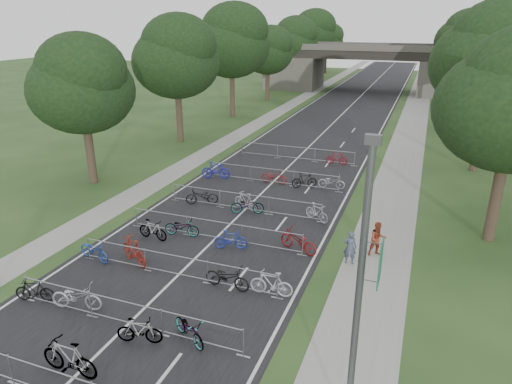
# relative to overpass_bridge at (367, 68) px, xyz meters

# --- Properties ---
(road) EXTENTS (11.00, 140.00, 0.01)m
(road) POSITION_rel_overpass_bridge_xyz_m (0.00, -15.00, -3.53)
(road) COLOR black
(road) RESTS_ON ground
(sidewalk_right) EXTENTS (3.00, 140.00, 0.01)m
(sidewalk_right) POSITION_rel_overpass_bridge_xyz_m (8.00, -15.00, -3.53)
(sidewalk_right) COLOR gray
(sidewalk_right) RESTS_ON ground
(sidewalk_left) EXTENTS (2.00, 140.00, 0.01)m
(sidewalk_left) POSITION_rel_overpass_bridge_xyz_m (-7.50, -15.00, -3.53)
(sidewalk_left) COLOR gray
(sidewalk_left) RESTS_ON ground
(lane_markings) EXTENTS (0.12, 140.00, 0.00)m
(lane_markings) POSITION_rel_overpass_bridge_xyz_m (0.00, -15.00, -3.53)
(lane_markings) COLOR silver
(lane_markings) RESTS_ON ground
(overpass_bridge) EXTENTS (31.00, 8.00, 7.05)m
(overpass_bridge) POSITION_rel_overpass_bridge_xyz_m (0.00, 0.00, 0.00)
(overpass_bridge) COLOR #4E4A45
(overpass_bridge) RESTS_ON ground
(lamppost) EXTENTS (0.61, 0.65, 8.21)m
(lamppost) POSITION_rel_overpass_bridge_xyz_m (8.33, -63.00, 0.75)
(lamppost) COLOR #4C4C51
(lamppost) RESTS_ON ground
(tree_left_0) EXTENTS (6.72, 6.72, 10.25)m
(tree_left_0) POSITION_rel_overpass_bridge_xyz_m (-11.39, -49.07, 2.96)
(tree_left_0) COLOR #33261C
(tree_left_0) RESTS_ON ground
(tree_left_1) EXTENTS (7.56, 7.56, 11.53)m
(tree_left_1) POSITION_rel_overpass_bridge_xyz_m (-11.39, -37.07, 3.77)
(tree_left_1) COLOR #33261C
(tree_left_1) RESTS_ON ground
(tree_right_1) EXTENTS (8.18, 8.18, 12.47)m
(tree_right_1) POSITION_rel_overpass_bridge_xyz_m (13.11, -37.07, 4.37)
(tree_right_1) COLOR #33261C
(tree_right_1) RESTS_ON ground
(tree_left_2) EXTENTS (8.40, 8.40, 12.81)m
(tree_left_2) POSITION_rel_overpass_bridge_xyz_m (-11.39, -25.07, 4.58)
(tree_left_2) COLOR #33261C
(tree_left_2) RESTS_ON ground
(tree_right_2) EXTENTS (6.16, 6.16, 9.39)m
(tree_right_2) POSITION_rel_overpass_bridge_xyz_m (13.11, -25.07, 2.41)
(tree_right_2) COLOR #33261C
(tree_right_2) RESTS_ON ground
(tree_left_3) EXTENTS (6.72, 6.72, 10.25)m
(tree_left_3) POSITION_rel_overpass_bridge_xyz_m (-11.39, -13.07, 2.96)
(tree_left_3) COLOR #33261C
(tree_left_3) RESTS_ON ground
(tree_right_3) EXTENTS (7.17, 7.17, 10.93)m
(tree_right_3) POSITION_rel_overpass_bridge_xyz_m (13.11, -13.07, 3.39)
(tree_right_3) COLOR #33261C
(tree_right_3) RESTS_ON ground
(tree_left_4) EXTENTS (7.56, 7.56, 11.53)m
(tree_left_4) POSITION_rel_overpass_bridge_xyz_m (-11.39, -1.07, 3.77)
(tree_left_4) COLOR #33261C
(tree_left_4) RESTS_ON ground
(tree_right_4) EXTENTS (8.18, 8.18, 12.47)m
(tree_right_4) POSITION_rel_overpass_bridge_xyz_m (13.11, -1.07, 4.37)
(tree_right_4) COLOR #33261C
(tree_right_4) RESTS_ON ground
(tree_left_5) EXTENTS (8.40, 8.40, 12.81)m
(tree_left_5) POSITION_rel_overpass_bridge_xyz_m (-11.39, 10.93, 4.58)
(tree_left_5) COLOR #33261C
(tree_left_5) RESTS_ON ground
(tree_right_5) EXTENTS (6.16, 6.16, 9.39)m
(tree_right_5) POSITION_rel_overpass_bridge_xyz_m (13.11, 10.93, 2.41)
(tree_right_5) COLOR #33261C
(tree_right_5) RESTS_ON ground
(tree_left_6) EXTENTS (6.72, 6.72, 10.25)m
(tree_left_6) POSITION_rel_overpass_bridge_xyz_m (-11.39, 22.93, 2.96)
(tree_left_6) COLOR #33261C
(tree_left_6) RESTS_ON ground
(tree_right_6) EXTENTS (7.17, 7.17, 10.93)m
(tree_right_6) POSITION_rel_overpass_bridge_xyz_m (13.11, 22.93, 3.39)
(tree_right_6) COLOR #33261C
(tree_right_6) RESTS_ON ground
(barrier_row_0) EXTENTS (9.70, 0.08, 1.10)m
(barrier_row_0) POSITION_rel_overpass_bridge_xyz_m (0.00, -65.00, -2.99)
(barrier_row_0) COLOR gray
(barrier_row_0) RESTS_ON ground
(barrier_row_1) EXTENTS (9.70, 0.08, 1.10)m
(barrier_row_1) POSITION_rel_overpass_bridge_xyz_m (0.00, -61.40, -2.99)
(barrier_row_1) COLOR gray
(barrier_row_1) RESTS_ON ground
(barrier_row_2) EXTENTS (9.70, 0.08, 1.10)m
(barrier_row_2) POSITION_rel_overpass_bridge_xyz_m (0.00, -57.80, -2.99)
(barrier_row_2) COLOR gray
(barrier_row_2) RESTS_ON ground
(barrier_row_3) EXTENTS (9.70, 0.08, 1.10)m
(barrier_row_3) POSITION_rel_overpass_bridge_xyz_m (0.00, -54.00, -2.99)
(barrier_row_3) COLOR gray
(barrier_row_3) RESTS_ON ground
(barrier_row_4) EXTENTS (9.70, 0.08, 1.10)m
(barrier_row_4) POSITION_rel_overpass_bridge_xyz_m (0.00, -50.00, -2.99)
(barrier_row_4) COLOR gray
(barrier_row_4) RESTS_ON ground
(barrier_row_5) EXTENTS (9.70, 0.08, 1.10)m
(barrier_row_5) POSITION_rel_overpass_bridge_xyz_m (0.00, -45.00, -2.99)
(barrier_row_5) COLOR gray
(barrier_row_5) RESTS_ON ground
(barrier_row_6) EXTENTS (9.70, 0.08, 1.10)m
(barrier_row_6) POSITION_rel_overpass_bridge_xyz_m (0.00, -39.00, -2.99)
(barrier_row_6) COLOR gray
(barrier_row_6) RESTS_ON ground
(bike_1) EXTENTS (2.10, 0.61, 1.26)m
(bike_1) POSITION_rel_overpass_bridge_xyz_m (-0.17, -64.05, -2.90)
(bike_1) COLOR gray
(bike_1) RESTS_ON ground
(bike_4) EXTENTS (1.68, 0.89, 0.97)m
(bike_4) POSITION_rel_overpass_bridge_xyz_m (-4.30, -61.33, -3.05)
(bike_4) COLOR black
(bike_4) RESTS_ON ground
(bike_5) EXTENTS (2.14, 1.11, 1.07)m
(bike_5) POSITION_rel_overpass_bridge_xyz_m (-2.38, -61.17, -3.00)
(bike_5) COLOR #9E9FA5
(bike_5) RESTS_ON ground
(bike_6) EXTENTS (1.68, 0.86, 0.97)m
(bike_6) POSITION_rel_overpass_bridge_xyz_m (1.01, -62.00, -3.05)
(bike_6) COLOR gray
(bike_6) RESTS_ON ground
(bike_7) EXTENTS (1.86, 1.44, 0.94)m
(bike_7) POSITION_rel_overpass_bridge_xyz_m (2.56, -61.30, -3.06)
(bike_7) COLOR gray
(bike_7) RESTS_ON ground
(bike_8) EXTENTS (1.97, 1.04, 0.98)m
(bike_8) POSITION_rel_overpass_bridge_xyz_m (-4.30, -57.79, -3.04)
(bike_8) COLOR #1B3C97
(bike_8) RESTS_ON ground
(bike_9) EXTENTS (2.13, 1.49, 1.26)m
(bike_9) POSITION_rel_overpass_bridge_xyz_m (-2.39, -57.39, -2.90)
(bike_9) COLOR maroon
(bike_9) RESTS_ON ground
(bike_10) EXTENTS (2.04, 0.82, 1.05)m
(bike_10) POSITION_rel_overpass_bridge_xyz_m (2.44, -57.82, -3.01)
(bike_10) COLOR black
(bike_10) RESTS_ON ground
(bike_11) EXTENTS (1.82, 0.62, 1.07)m
(bike_11) POSITION_rel_overpass_bridge_xyz_m (4.30, -57.66, -3.00)
(bike_11) COLOR silver
(bike_11) RESTS_ON ground
(bike_12) EXTENTS (1.78, 0.69, 1.04)m
(bike_12) POSITION_rel_overpass_bridge_xyz_m (-2.93, -55.02, -3.01)
(bike_12) COLOR gray
(bike_12) RESTS_ON ground
(bike_13) EXTENTS (1.90, 0.87, 0.96)m
(bike_13) POSITION_rel_overpass_bridge_xyz_m (-1.76, -54.13, -3.05)
(bike_13) COLOR gray
(bike_13) RESTS_ON ground
(bike_14) EXTENTS (1.70, 0.94, 0.99)m
(bike_14) POSITION_rel_overpass_bridge_xyz_m (1.16, -54.57, -3.04)
(bike_14) COLOR navy
(bike_14) RESTS_ON ground
(bike_15) EXTENTS (2.22, 1.43, 1.10)m
(bike_15) POSITION_rel_overpass_bridge_xyz_m (4.30, -53.68, -2.98)
(bike_15) COLOR maroon
(bike_15) RESTS_ON ground
(bike_16) EXTENTS (2.04, 1.40, 1.02)m
(bike_16) POSITION_rel_overpass_bridge_xyz_m (-2.74, -49.95, -3.02)
(bike_16) COLOR black
(bike_16) RESTS_ON ground
(bike_17) EXTENTS (1.81, 1.05, 1.05)m
(bike_17) POSITION_rel_overpass_bridge_xyz_m (0.02, -49.75, -3.01)
(bike_17) COLOR #9D9BA2
(bike_17) RESTS_ON ground
(bike_18) EXTENTS (2.01, 1.25, 0.99)m
(bike_18) POSITION_rel_overpass_bridge_xyz_m (0.33, -50.27, -3.04)
(bike_18) COLOR gray
(bike_18) RESTS_ON ground
(bike_19) EXTENTS (1.68, 1.27, 1.01)m
(bike_19) POSITION_rel_overpass_bridge_xyz_m (4.30, -49.89, -3.03)
(bike_19) COLOR #A5A5AD
(bike_19) RESTS_ON ground
(bike_20) EXTENTS (2.08, 1.01, 1.20)m
(bike_20) POSITION_rel_overpass_bridge_xyz_m (-4.01, -45.33, -2.93)
(bike_20) COLOR #1A1D93
(bike_20) RESTS_ON ground
(bike_21) EXTENTS (1.83, 0.69, 0.95)m
(bike_21) POSITION_rel_overpass_bridge_xyz_m (0.14, -44.86, -3.06)
(bike_21) COLOR maroon
(bike_21) RESTS_ON ground
(bike_22) EXTENTS (1.73, 1.19, 1.02)m
(bike_22) POSITION_rel_overpass_bridge_xyz_m (2.28, -44.96, -3.02)
(bike_22) COLOR black
(bike_22) RESTS_ON ground
(bike_23) EXTENTS (1.80, 0.73, 0.92)m
(bike_23) POSITION_rel_overpass_bridge_xyz_m (3.99, -44.48, -3.07)
(bike_23) COLOR gray
(bike_23) RESTS_ON ground
(bike_27) EXTENTS (1.68, 0.49, 1.01)m
(bike_27) POSITION_rel_overpass_bridge_xyz_m (3.27, -39.09, -3.03)
(bike_27) COLOR maroon
(bike_27) RESTS_ON ground
(pedestrian_a) EXTENTS (0.63, 0.45, 1.62)m
(pedestrian_a) POSITION_rel_overpass_bridge_xyz_m (6.80, -53.96, -2.73)
(pedestrian_a) COLOR #3A4257
(pedestrian_a) RESTS_ON ground
(pedestrian_b) EXTENTS (1.01, 0.94, 1.67)m
(pedestrian_b) POSITION_rel_overpass_bridge_xyz_m (7.88, -52.74, -2.70)
(pedestrian_b) COLOR maroon
(pedestrian_b) RESTS_ON ground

